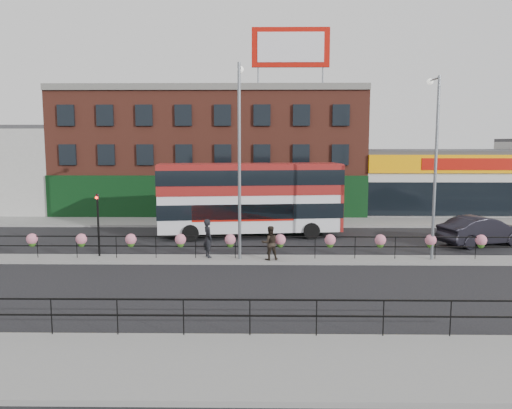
{
  "coord_description": "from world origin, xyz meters",
  "views": [
    {
      "loc": [
        0.39,
        -24.53,
        5.91
      ],
      "look_at": [
        0.0,
        3.0,
        2.5
      ],
      "focal_mm": 35.0,
      "sensor_mm": 36.0,
      "label": 1
    }
  ],
  "objects_px": {
    "lamp_column_west": "(240,144)",
    "lamp_column_east": "(435,152)",
    "double_decker_bus": "(251,192)",
    "pedestrian_a": "(208,238)",
    "pedestrian_b": "(270,243)",
    "car": "(482,231)"
  },
  "relations": [
    {
      "from": "double_decker_bus",
      "to": "pedestrian_a",
      "type": "distance_m",
      "value": 6.97
    },
    {
      "from": "lamp_column_west",
      "to": "lamp_column_east",
      "type": "height_order",
      "value": "lamp_column_west"
    },
    {
      "from": "lamp_column_west",
      "to": "lamp_column_east",
      "type": "distance_m",
      "value": 9.57
    },
    {
      "from": "double_decker_bus",
      "to": "pedestrian_a",
      "type": "xyz_separation_m",
      "value": [
        -1.99,
        -6.46,
        -1.71
      ]
    },
    {
      "from": "double_decker_bus",
      "to": "car",
      "type": "bearing_deg",
      "value": -10.47
    },
    {
      "from": "double_decker_bus",
      "to": "lamp_column_east",
      "type": "distance_m",
      "value": 11.58
    },
    {
      "from": "pedestrian_b",
      "to": "lamp_column_east",
      "type": "height_order",
      "value": "lamp_column_east"
    },
    {
      "from": "double_decker_bus",
      "to": "lamp_column_east",
      "type": "bearing_deg",
      "value": -35.47
    },
    {
      "from": "lamp_column_west",
      "to": "double_decker_bus",
      "type": "bearing_deg",
      "value": 86.73
    },
    {
      "from": "car",
      "to": "lamp_column_east",
      "type": "relative_size",
      "value": 0.61
    },
    {
      "from": "pedestrian_a",
      "to": "lamp_column_west",
      "type": "height_order",
      "value": "lamp_column_west"
    },
    {
      "from": "lamp_column_west",
      "to": "lamp_column_east",
      "type": "relative_size",
      "value": 1.07
    },
    {
      "from": "car",
      "to": "pedestrian_b",
      "type": "xyz_separation_m",
      "value": [
        -12.39,
        -4.49,
        0.15
      ]
    },
    {
      "from": "double_decker_bus",
      "to": "pedestrian_a",
      "type": "bearing_deg",
      "value": -107.12
    },
    {
      "from": "pedestrian_b",
      "to": "lamp_column_west",
      "type": "xyz_separation_m",
      "value": [
        -1.5,
        0.46,
        4.85
      ]
    },
    {
      "from": "pedestrian_a",
      "to": "lamp_column_west",
      "type": "distance_m",
      "value": 4.99
    },
    {
      "from": "lamp_column_west",
      "to": "lamp_column_east",
      "type": "bearing_deg",
      "value": -0.09
    },
    {
      "from": "double_decker_bus",
      "to": "car",
      "type": "xyz_separation_m",
      "value": [
        13.51,
        -2.5,
        -1.99
      ]
    },
    {
      "from": "pedestrian_a",
      "to": "lamp_column_west",
      "type": "bearing_deg",
      "value": -117.36
    },
    {
      "from": "pedestrian_b",
      "to": "lamp_column_east",
      "type": "distance_m",
      "value": 9.23
    },
    {
      "from": "double_decker_bus",
      "to": "pedestrian_a",
      "type": "height_order",
      "value": "double_decker_bus"
    },
    {
      "from": "double_decker_bus",
      "to": "lamp_column_west",
      "type": "relative_size",
      "value": 1.21
    }
  ]
}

